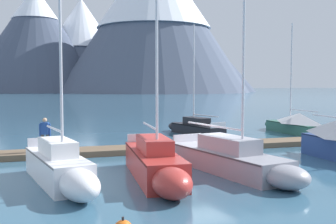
{
  "coord_description": "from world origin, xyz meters",
  "views": [
    {
      "loc": [
        -7.67,
        -17.03,
        3.65
      ],
      "look_at": [
        0.0,
        6.0,
        2.0
      ],
      "focal_mm": 43.3,
      "sensor_mm": 36.0,
      "label": 1
    }
  ],
  "objects": [
    {
      "name": "ground_plane",
      "position": [
        0.0,
        0.0,
        0.0
      ],
      "size": [
        700.0,
        700.0,
        0.0
      ],
      "primitive_type": "plane",
      "color": "#335B75"
    },
    {
      "name": "mountain_shoulder_ridge",
      "position": [
        -6.03,
        192.24,
        26.17
      ],
      "size": [
        67.36,
        67.36,
        51.22
      ],
      "color": "#424C60",
      "rests_on": "ground"
    },
    {
      "name": "mountain_east_summit",
      "position": [
        16.99,
        201.1,
        25.93
      ],
      "size": [
        62.2,
        62.2,
        48.61
      ],
      "color": "#4C566B",
      "rests_on": "ground"
    },
    {
      "name": "mountain_rear_spur",
      "position": [
        47.55,
        169.93,
        37.43
      ],
      "size": [
        90.46,
        90.46,
        69.8
      ],
      "color": "#4C566B",
      "rests_on": "ground"
    },
    {
      "name": "mountain_north_horn",
      "position": [
        66.54,
        190.15,
        24.85
      ],
      "size": [
        84.06,
        84.06,
        48.0
      ],
      "color": "#424C60",
      "rests_on": "ground"
    },
    {
      "name": "dock",
      "position": [
        0.0,
        4.0,
        0.15
      ],
      "size": [
        25.08,
        2.47,
        0.3
      ],
      "color": "brown",
      "rests_on": "ground"
    },
    {
      "name": "sailboat_second_berth",
      "position": [
        -6.77,
        -2.14,
        0.65
      ],
      "size": [
        2.45,
        6.56,
        7.83
      ],
      "color": "white",
      "rests_on": "ground"
    },
    {
      "name": "sailboat_mid_dock_port",
      "position": [
        -3.3,
        -2.51,
        0.67
      ],
      "size": [
        2.06,
        6.97,
        9.46
      ],
      "color": "#B2332D",
      "rests_on": "ground"
    },
    {
      "name": "sailboat_mid_dock_starboard",
      "position": [
        0.08,
        -2.3,
        0.59
      ],
      "size": [
        2.99,
        7.64,
        9.1
      ],
      "color": "#93939E",
      "rests_on": "ground"
    },
    {
      "name": "sailboat_far_berth",
      "position": [
        3.47,
        10.45,
        0.52
      ],
      "size": [
        2.61,
        6.19,
        7.97
      ],
      "color": "black",
      "rests_on": "ground"
    },
    {
      "name": "sailboat_end_of_dock",
      "position": [
        11.04,
        8.79,
        0.73
      ],
      "size": [
        2.23,
        6.44,
        8.28
      ],
      "color": "#336B56",
      "rests_on": "ground"
    },
    {
      "name": "person_on_dock",
      "position": [
        -7.16,
        4.0,
        1.26
      ],
      "size": [
        0.56,
        0.34,
        1.69
      ],
      "color": "brown",
      "rests_on": "dock"
    }
  ]
}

